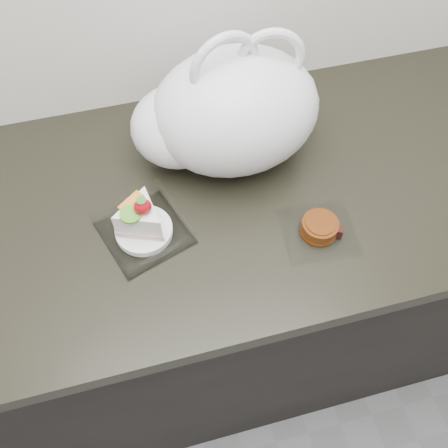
% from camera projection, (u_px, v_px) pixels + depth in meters
% --- Properties ---
extents(counter, '(2.04, 0.64, 0.90)m').
position_uv_depth(counter, '(212.00, 291.00, 1.40)').
color(counter, black).
rests_on(counter, ground).
extents(cake_tray, '(0.19, 0.19, 0.12)m').
position_uv_depth(cake_tray, '(143.00, 225.00, 0.94)').
color(cake_tray, white).
rests_on(cake_tray, counter).
extents(mooncake_wrap, '(0.15, 0.14, 0.03)m').
position_uv_depth(mooncake_wrap, '(320.00, 228.00, 0.96)').
color(mooncake_wrap, white).
rests_on(mooncake_wrap, counter).
extents(plastic_bag, '(0.39, 0.28, 0.31)m').
position_uv_depth(plastic_bag, '(224.00, 114.00, 0.98)').
color(plastic_bag, white).
rests_on(plastic_bag, counter).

